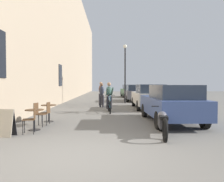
{
  "coord_description": "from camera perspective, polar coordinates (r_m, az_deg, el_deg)",
  "views": [
    {
      "loc": [
        0.64,
        -5.0,
        1.61
      ],
      "look_at": [
        0.96,
        14.21,
        1.01
      ],
      "focal_mm": 35.89,
      "sensor_mm": 36.0,
      "label": 1
    }
  ],
  "objects": [
    {
      "name": "cafe_chair_near_toward_wall",
      "position": [
        7.76,
        -19.87,
        -6.4
      ],
      "size": [
        0.45,
        0.45,
        0.89
      ],
      "color": "black",
      "rests_on": "ground_plane"
    },
    {
      "name": "pedestrian_mid",
      "position": [
        17.09,
        -2.83,
        -0.27
      ],
      "size": [
        0.35,
        0.25,
        1.76
      ],
      "color": "#26262D",
      "rests_on": "ground_plane"
    },
    {
      "name": "sandwich_board_sign",
      "position": [
        7.68,
        -25.48,
        -7.32
      ],
      "size": [
        0.6,
        0.44,
        0.84
      ],
      "color": "black",
      "rests_on": "ground_plane"
    },
    {
      "name": "parked_car_second",
      "position": [
        14.86,
        9.37,
        -1.27
      ],
      "size": [
        1.92,
        4.47,
        1.58
      ],
      "color": "beige",
      "rests_on": "ground_plane"
    },
    {
      "name": "parked_car_nearest",
      "position": [
        9.64,
        14.81,
        -2.99
      ],
      "size": [
        1.91,
        4.44,
        1.57
      ],
      "color": "#384C84",
      "rests_on": "ground_plane"
    },
    {
      "name": "pedestrian_near",
      "position": [
        15.6,
        -2.65,
        -0.64
      ],
      "size": [
        0.37,
        0.29,
        1.68
      ],
      "color": "#26262D",
      "rests_on": "ground_plane"
    },
    {
      "name": "ground_plane",
      "position": [
        5.29,
        -8.2,
        -15.93
      ],
      "size": [
        88.0,
        88.0,
        0.0
      ],
      "primitive_type": "plane",
      "color": "slate"
    },
    {
      "name": "cyclist_on_bicycle",
      "position": [
        12.69,
        -0.71,
        -1.82
      ],
      "size": [
        0.52,
        1.76,
        1.74
      ],
      "color": "black",
      "rests_on": "ground_plane"
    },
    {
      "name": "street_lamp",
      "position": [
        18.79,
        3.36,
        6.37
      ],
      "size": [
        0.32,
        0.32,
        4.9
      ],
      "color": "black",
      "rests_on": "ground_plane"
    },
    {
      "name": "cafe_chair_near_toward_street",
      "position": [
        8.97,
        -18.2,
        -5.28
      ],
      "size": [
        0.45,
        0.45,
        0.89
      ],
      "color": "black",
      "rests_on": "ground_plane"
    },
    {
      "name": "cafe_chair_mid_toward_street",
      "position": [
        9.26,
        -16.49,
        -5.05
      ],
      "size": [
        0.42,
        0.42,
        0.89
      ],
      "color": "black",
      "rests_on": "ground_plane"
    },
    {
      "name": "parked_car_fourth",
      "position": [
        27.4,
        4.41,
        0.09
      ],
      "size": [
        1.94,
        4.36,
        1.53
      ],
      "color": "#23512D",
      "rests_on": "ground_plane"
    },
    {
      "name": "cafe_table_near",
      "position": [
        8.29,
        -19.15,
        -5.85
      ],
      "size": [
        0.64,
        0.64,
        0.72
      ],
      "color": "black",
      "rests_on": "ground_plane"
    },
    {
      "name": "parked_motorcycle",
      "position": [
        7.23,
        12.76,
        -7.84
      ],
      "size": [
        0.62,
        2.14,
        0.92
      ],
      "color": "black",
      "rests_on": "ground_plane"
    },
    {
      "name": "cafe_table_mid",
      "position": [
        9.95,
        -15.83,
        -4.55
      ],
      "size": [
        0.64,
        0.64,
        0.72
      ],
      "color": "black",
      "rests_on": "ground_plane"
    },
    {
      "name": "parked_car_third",
      "position": [
        21.11,
        5.84,
        -0.45
      ],
      "size": [
        1.81,
        4.27,
        1.52
      ],
      "color": "#595960",
      "rests_on": "ground_plane"
    },
    {
      "name": "building_facade_left",
      "position": [
        20.12,
        -13.22,
        16.72
      ],
      "size": [
        0.54,
        68.0,
        13.61
      ],
      "color": "tan",
      "rests_on": "ground_plane"
    }
  ]
}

